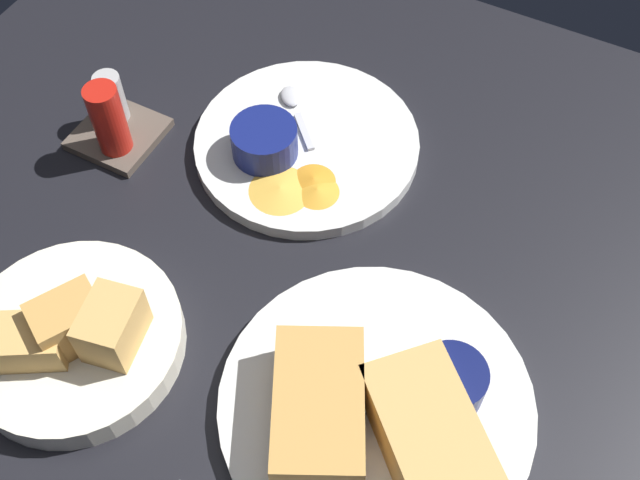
% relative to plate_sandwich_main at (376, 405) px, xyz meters
% --- Properties ---
extents(ground_plane, '(1.10, 1.10, 0.03)m').
position_rel_plate_sandwich_main_xyz_m(ground_plane, '(0.02, 0.11, -0.02)').
color(ground_plane, black).
extents(plate_sandwich_main, '(0.28, 0.28, 0.02)m').
position_rel_plate_sandwich_main_xyz_m(plate_sandwich_main, '(0.00, 0.00, 0.00)').
color(plate_sandwich_main, silver).
rests_on(plate_sandwich_main, ground_plane).
extents(sandwich_half_near, '(0.15, 0.13, 0.05)m').
position_rel_plate_sandwich_main_xyz_m(sandwich_half_near, '(-0.04, 0.04, 0.03)').
color(sandwich_half_near, tan).
rests_on(sandwich_half_near, plate_sandwich_main).
extents(sandwich_half_far, '(0.14, 0.15, 0.05)m').
position_rel_plate_sandwich_main_xyz_m(sandwich_half_far, '(-0.01, -0.05, 0.03)').
color(sandwich_half_far, tan).
rests_on(sandwich_half_far, plate_sandwich_main).
extents(ramekin_dark_sauce, '(0.06, 0.06, 0.04)m').
position_rel_plate_sandwich_main_xyz_m(ramekin_dark_sauce, '(0.04, -0.05, 0.03)').
color(ramekin_dark_sauce, '#0C144C').
rests_on(ramekin_dark_sauce, plate_sandwich_main).
extents(spoon_by_dark_ramekin, '(0.08, 0.08, 0.01)m').
position_rel_plate_sandwich_main_xyz_m(spoon_by_dark_ramekin, '(0.00, -0.01, 0.01)').
color(spoon_by_dark_ramekin, silver).
rests_on(spoon_by_dark_ramekin, plate_sandwich_main).
extents(plate_chips_companion, '(0.25, 0.25, 0.02)m').
position_rel_plate_sandwich_main_xyz_m(plate_chips_companion, '(0.24, 0.20, 0.00)').
color(plate_chips_companion, silver).
rests_on(plate_chips_companion, ground_plane).
extents(ramekin_light_gravy, '(0.07, 0.07, 0.04)m').
position_rel_plate_sandwich_main_xyz_m(ramekin_light_gravy, '(0.20, 0.23, 0.03)').
color(ramekin_light_gravy, navy).
rests_on(ramekin_light_gravy, plate_chips_companion).
extents(spoon_by_gravy_ramekin, '(0.08, 0.08, 0.01)m').
position_rel_plate_sandwich_main_xyz_m(spoon_by_gravy_ramekin, '(0.28, 0.24, 0.01)').
color(spoon_by_gravy_ramekin, silver).
rests_on(spoon_by_gravy_ramekin, plate_chips_companion).
extents(plantain_chip_scatter, '(0.10, 0.11, 0.01)m').
position_rel_plate_sandwich_main_xyz_m(plantain_chip_scatter, '(0.18, 0.18, 0.01)').
color(plantain_chip_scatter, gold).
rests_on(plantain_chip_scatter, plate_chips_companion).
extents(bread_basket_rear, '(0.20, 0.20, 0.08)m').
position_rel_plate_sandwich_main_xyz_m(bread_basket_rear, '(-0.08, 0.27, 0.02)').
color(bread_basket_rear, silver).
rests_on(bread_basket_rear, ground_plane).
extents(condiment_caddy, '(0.09, 0.09, 0.10)m').
position_rel_plate_sandwich_main_xyz_m(condiment_caddy, '(0.15, 0.39, 0.03)').
color(condiment_caddy, brown).
rests_on(condiment_caddy, ground_plane).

